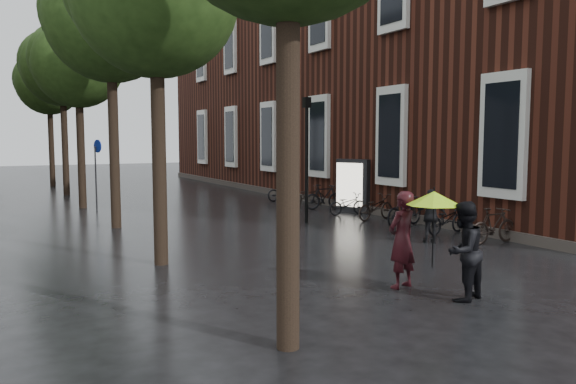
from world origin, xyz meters
TOP-DOWN VIEW (x-y plane):
  - ground at (0.00, 0.00)m, footprint 120.00×120.00m
  - brick_building at (10.47, 19.46)m, footprint 10.20×33.20m
  - street_trees at (-3.99, 15.91)m, footprint 4.33×34.03m
  - person_burgundy at (-0.52, 2.75)m, footprint 0.78×0.60m
  - person_black at (-0.11, 1.55)m, footprint 1.04×0.91m
  - lime_umbrella at (-0.31, 2.12)m, footprint 1.02×1.02m
  - pedestrian_walking at (3.29, 6.05)m, footprint 0.95×0.74m
  - parked_bicycles at (4.65, 11.10)m, footprint 1.92×12.73m
  - ad_lightbox at (5.06, 12.39)m, footprint 0.32×1.39m
  - lamp_post at (2.08, 10.88)m, footprint 0.22×0.22m
  - cycle_sign at (-3.66, 17.70)m, footprint 0.15×0.52m

SIDE VIEW (x-z plane):
  - ground at x=0.00m, z-range 0.00..0.00m
  - parked_bicycles at x=4.65m, z-range -0.06..0.99m
  - pedestrian_walking at x=3.29m, z-range 0.00..1.51m
  - person_black at x=-0.11m, z-range 0.00..1.80m
  - person_burgundy at x=-0.52m, z-range 0.00..1.91m
  - ad_lightbox at x=5.06m, z-range 0.00..2.11m
  - lime_umbrella at x=-0.31m, z-range 1.06..2.57m
  - cycle_sign at x=-3.66m, z-range 0.46..3.33m
  - lamp_post at x=2.08m, z-range 0.46..4.76m
  - brick_building at x=10.47m, z-range -0.01..11.99m
  - street_trees at x=-3.99m, z-range 1.88..10.79m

